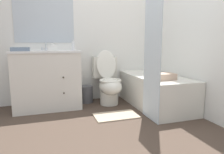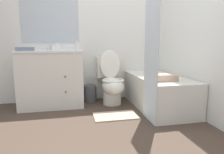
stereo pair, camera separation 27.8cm
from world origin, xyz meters
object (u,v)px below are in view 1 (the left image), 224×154
Objects in this scene: toilet at (108,82)px; bath_mat at (116,116)px; sink_faucet at (46,48)px; bathtub at (155,91)px; vanity_cabinet at (48,79)px; hand_towel_folded at (20,49)px; wastebasket at (86,94)px; tissue_box at (53,48)px; bath_towel_folded at (162,77)px; soap_dispenser at (73,46)px.

bath_mat is at bearing -97.21° from toilet.
bathtub is at bearing -20.27° from sink_faucet.
vanity_cabinet is 4.15× the size of hand_towel_folded.
hand_towel_folded is at bearing 156.33° from bath_mat.
tissue_box is at bearing -163.87° from wastebasket.
bath_towel_folded is (1.52, -0.81, 0.09)m from vanity_cabinet.
tissue_box is 0.32m from soap_dispenser.
wastebasket is 0.81× the size of bath_towel_folded.
sink_faucet is 0.50× the size of wastebasket.
vanity_cabinet is 0.51m from sink_faucet.
soap_dispenser reaches higher than vanity_cabinet.
wastebasket is at bearing 152.27° from bathtub.
bathtub is at bearing -13.93° from tissue_box.
vanity_cabinet is 1.21m from bath_mat.
vanity_cabinet is 1.65× the size of bath_mat.
bath_mat is at bearing -39.59° from tissue_box.
sink_faucet reaches higher than bathtub.
soap_dispenser is 0.28× the size of bath_mat.
bath_towel_folded reaches higher than wastebasket.
sink_faucet is (-0.00, 0.18, 0.47)m from vanity_cabinet.
bathtub is (1.63, -0.43, -0.20)m from vanity_cabinet.
tissue_box is at bearing 151.88° from bath_towel_folded.
bath_mat is (-0.75, -0.27, -0.24)m from bathtub.
bath_mat is at bearing -71.86° from wastebasket.
soap_dispenser is (0.41, -0.16, 0.04)m from sink_faucet.
soap_dispenser is (0.31, 0.06, 0.03)m from tissue_box.
bath_towel_folded is 0.58× the size of bath_mat.
bathtub is at bearing -27.73° from wastebasket.
toilet is 3.14× the size of wastebasket.
sink_faucet reaches higher than toilet.
vanity_cabinet is 0.49m from tissue_box.
sink_faucet is 0.60× the size of hand_towel_folded.
tissue_box is 0.45m from hand_towel_folded.
bathtub reaches higher than bath_mat.
hand_towel_folded is at bearing -175.85° from toilet.
bathtub is 0.83m from bath_mat.
tissue_box is at bearing 178.47° from toilet.
wastebasket is at bearing 134.67° from bath_towel_folded.
bath_mat is (0.88, -0.70, -0.45)m from vanity_cabinet.
soap_dispenser reaches higher than bath_mat.
bathtub is at bearing 19.74° from bath_mat.
vanity_cabinet is 0.60m from hand_towel_folded.
vanity_cabinet is at bearing 152.05° from bath_towel_folded.
bathtub is at bearing -14.64° from vanity_cabinet.
bathtub reaches higher than wastebasket.
toilet is at bearing 151.91° from bathtub.
vanity_cabinet is 2.83× the size of bath_towel_folded.
toilet is 3.74× the size of hand_towel_folded.
vanity_cabinet is at bearing -170.27° from wastebasket.
tissue_box is (0.10, -0.22, 0.01)m from sink_faucet.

